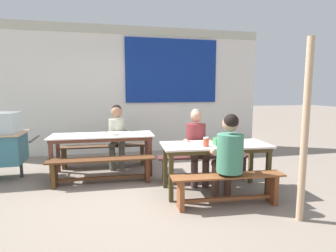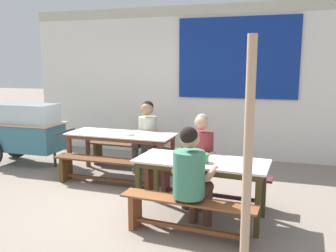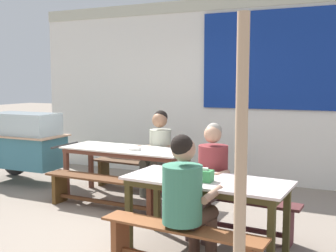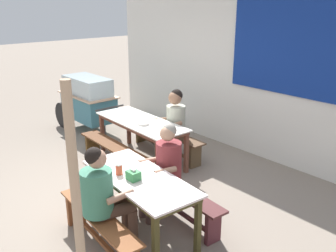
# 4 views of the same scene
# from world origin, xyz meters

# --- Properties ---
(ground_plane) EXTENTS (40.00, 40.00, 0.00)m
(ground_plane) POSITION_xyz_m (0.00, 0.00, 0.00)
(ground_plane) COLOR gray
(backdrop_wall) EXTENTS (6.70, 0.23, 3.02)m
(backdrop_wall) POSITION_xyz_m (0.04, 2.90, 1.59)
(backdrop_wall) COLOR silver
(backdrop_wall) RESTS_ON ground_plane
(dining_table_far) EXTENTS (1.83, 0.75, 0.73)m
(dining_table_far) POSITION_xyz_m (-0.62, 1.14, 0.66)
(dining_table_far) COLOR silver
(dining_table_far) RESTS_ON ground_plane
(dining_table_near) EXTENTS (1.63, 0.79, 0.73)m
(dining_table_near) POSITION_xyz_m (1.02, -0.12, 0.65)
(dining_table_near) COLOR silver
(dining_table_near) RESTS_ON ground_plane
(bench_far_back) EXTENTS (1.78, 0.33, 0.42)m
(bench_far_back) POSITION_xyz_m (-0.61, 1.68, 0.29)
(bench_far_back) COLOR brown
(bench_far_back) RESTS_ON ground_plane
(bench_far_front) EXTENTS (1.72, 0.35, 0.42)m
(bench_far_front) POSITION_xyz_m (-0.64, 0.60, 0.29)
(bench_far_front) COLOR #56311B
(bench_far_front) RESTS_ON ground_plane
(bench_near_back) EXTENTS (1.61, 0.36, 0.42)m
(bench_near_back) POSITION_xyz_m (1.05, 0.42, 0.29)
(bench_near_back) COLOR #502727
(bench_near_back) RESTS_ON ground_plane
(bench_near_front) EXTENTS (1.52, 0.36, 0.42)m
(bench_near_front) POSITION_xyz_m (0.98, -0.66, 0.27)
(bench_near_front) COLOR brown
(bench_near_front) RESTS_ON ground_plane
(food_cart) EXTENTS (1.69, 0.73, 1.15)m
(food_cart) POSITION_xyz_m (-2.62, 1.27, 0.67)
(food_cart) COLOR teal
(food_cart) RESTS_ON ground_plane
(person_center_facing) EXTENTS (0.45, 0.56, 1.23)m
(person_center_facing) POSITION_xyz_m (-0.34, 1.61, 0.71)
(person_center_facing) COLOR #646658
(person_center_facing) RESTS_ON ground_plane
(person_right_near_table) EXTENTS (0.47, 0.57, 1.22)m
(person_right_near_table) POSITION_xyz_m (0.89, 0.36, 0.68)
(person_right_near_table) COLOR #4A3432
(person_right_near_table) RESTS_ON ground_plane
(person_near_front) EXTENTS (0.49, 0.60, 1.23)m
(person_near_front) POSITION_xyz_m (1.00, -0.59, 0.69)
(person_near_front) COLOR #4E352A
(person_near_front) RESTS_ON ground_plane
(tissue_box) EXTENTS (0.15, 0.12, 0.13)m
(tissue_box) POSITION_xyz_m (1.04, -0.21, 0.78)
(tissue_box) COLOR #368548
(tissue_box) RESTS_ON dining_table_near
(condiment_jar) EXTENTS (0.08, 0.08, 0.13)m
(condiment_jar) POSITION_xyz_m (0.82, -0.26, 0.79)
(condiment_jar) COLOR #DA4C31
(condiment_jar) RESTS_ON dining_table_near
(soup_bowl) EXTENTS (0.18, 0.18, 0.04)m
(soup_bowl) POSITION_xyz_m (-0.43, 1.05, 0.75)
(soup_bowl) COLOR silver
(soup_bowl) RESTS_ON dining_table_far
(wooden_support_post) EXTENTS (0.08, 0.08, 2.11)m
(wooden_support_post) POSITION_xyz_m (1.64, -1.21, 1.05)
(wooden_support_post) COLOR tan
(wooden_support_post) RESTS_ON ground_plane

